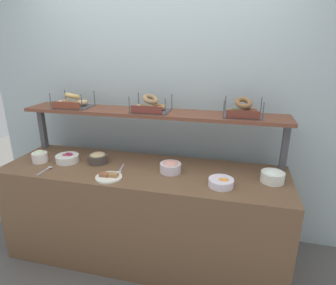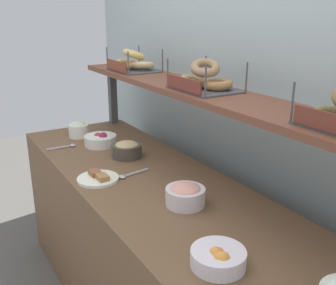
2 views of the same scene
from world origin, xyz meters
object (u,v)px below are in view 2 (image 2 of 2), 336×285
bowl_beet_salad (101,140)px  bowl_lox_spread (185,195)px  bagel_basket_everything (205,80)px  bowl_hummus (127,149)px  serving_spoon_near_plate (129,175)px  serving_plate_white (98,178)px  bowl_fruit_salad (218,258)px  bowl_scallion_spread (79,129)px  serving_spoon_by_edge (66,146)px  bagel_basket_plain (133,63)px

bowl_beet_salad → bowl_lox_spread: 0.93m
bowl_beet_salad → bagel_basket_everything: bagel_basket_everything is taller
bowl_hummus → serving_spoon_near_plate: bearing=-23.8°
serving_plate_white → bagel_basket_everything: (0.20, 0.48, 0.47)m
bowl_fruit_salad → bowl_hummus: bearing=170.0°
bowl_scallion_spread → serving_spoon_by_edge: bowl_scallion_spread is taller
bowl_fruit_salad → bowl_scallion_spread: size_ratio=1.40×
bowl_scallion_spread → serving_spoon_near_plate: (0.76, -0.01, -0.05)m
bowl_beet_salad → bowl_lox_spread: (0.93, 0.01, 0.01)m
bowl_beet_salad → bagel_basket_plain: size_ratio=0.62×
bowl_scallion_spread → bagel_basket_everything: 1.07m
bowl_hummus → bagel_basket_plain: 0.58m
bowl_beet_salad → bowl_hummus: (0.27, 0.05, 0.01)m
serving_spoon_near_plate → bagel_basket_plain: size_ratio=0.55×
bowl_fruit_salad → serving_spoon_by_edge: bowl_fruit_salad is taller
serving_spoon_near_plate → bagel_basket_plain: 0.82m
bowl_fruit_salad → serving_spoon_by_edge: (-1.41, -0.06, -0.02)m
serving_spoon_near_plate → serving_spoon_by_edge: (-0.59, -0.13, 0.00)m
bowl_hummus → serving_plate_white: size_ratio=0.83×
bowl_hummus → serving_spoon_near_plate: bowl_hummus is taller
bowl_fruit_salad → serving_plate_white: bowl_fruit_salad is taller
bowl_scallion_spread → serving_spoon_by_edge: 0.22m
bowl_fruit_salad → bowl_hummus: size_ratio=1.07×
bowl_scallion_spread → serving_spoon_near_plate: size_ratio=0.75×
serving_plate_white → serving_spoon_near_plate: bearing=78.2°
bowl_beet_salad → bowl_hummus: 0.27m
bowl_scallion_spread → bowl_beet_salad: 0.24m
bowl_fruit_salad → bagel_basket_plain: 1.52m
bowl_scallion_spread → serving_plate_white: 0.74m
bowl_fruit_salad → serving_spoon_by_edge: size_ratio=1.04×
bagel_basket_plain → bagel_basket_everything: bearing=-0.0°
bowl_beet_salad → bowl_lox_spread: bowl_lox_spread is taller
bowl_scallion_spread → bagel_basket_everything: bearing=19.4°
bowl_scallion_spread → serving_plate_white: size_ratio=0.64×
bowl_scallion_spread → bagel_basket_plain: size_ratio=0.41×
serving_plate_white → serving_spoon_near_plate: (0.03, 0.15, -0.00)m
serving_plate_white → bowl_hummus: bearing=130.3°
bowl_hummus → serving_spoon_by_edge: size_ratio=0.97×
bowl_fruit_salad → serving_plate_white: 0.85m
bowl_hummus → bagel_basket_plain: bagel_basket_plain is taller
bowl_lox_spread → serving_spoon_by_edge: 1.02m
serving_spoon_near_plate → bagel_basket_everything: (0.17, 0.33, 0.47)m
bowl_hummus → bagel_basket_everything: bagel_basket_everything is taller
bowl_lox_spread → serving_spoon_by_edge: (-1.00, -0.20, -0.04)m
bowl_beet_salad → serving_plate_white: 0.54m
bowl_fruit_salad → serving_plate_white: (-0.85, -0.07, -0.02)m
bowl_fruit_salad → serving_spoon_by_edge: 1.41m
bowl_fruit_salad → bagel_basket_everything: (-0.65, 0.41, 0.45)m
serving_spoon_by_edge → bagel_basket_plain: size_ratio=0.55×
bagel_basket_everything → serving_spoon_near_plate: bearing=-116.6°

